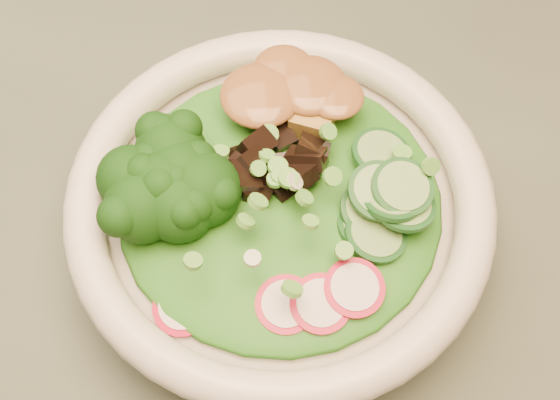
{
  "coord_description": "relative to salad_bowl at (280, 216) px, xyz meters",
  "views": [
    {
      "loc": [
        0.13,
        -0.14,
        1.16
      ],
      "look_at": [
        0.14,
        0.06,
        0.8
      ],
      "focal_mm": 50.0,
      "sensor_mm": 36.0,
      "label": 1
    }
  ],
  "objects": [
    {
      "name": "salad_bowl",
      "position": [
        0.0,
        0.0,
        0.0
      ],
      "size": [
        0.23,
        0.23,
        0.06
      ],
      "rotation": [
        0.0,
        0.0,
        -0.16
      ],
      "color": "silver",
      "rests_on": "dining_table"
    },
    {
      "name": "lettuce_bed",
      "position": [
        -0.0,
        -0.0,
        0.02
      ],
      "size": [
        0.17,
        0.17,
        0.02
      ],
      "primitive_type": "ellipsoid",
      "color": "#1B6715",
      "rests_on": "salad_bowl"
    },
    {
      "name": "broccoli_florets",
      "position": [
        -0.05,
        0.0,
        0.03
      ],
      "size": [
        0.08,
        0.07,
        0.04
      ],
      "primitive_type": null,
      "rotation": [
        0.0,
        0.0,
        -0.16
      ],
      "color": "black",
      "rests_on": "salad_bowl"
    },
    {
      "name": "radish_slices",
      "position": [
        -0.0,
        -0.06,
        0.02
      ],
      "size": [
        0.1,
        0.05,
        0.02
      ],
      "primitive_type": null,
      "rotation": [
        0.0,
        0.0,
        -0.16
      ],
      "color": "#AE0D2C",
      "rests_on": "salad_bowl"
    },
    {
      "name": "cucumber_slices",
      "position": [
        0.06,
        -0.0,
        0.03
      ],
      "size": [
        0.07,
        0.07,
        0.03
      ],
      "primitive_type": null,
      "rotation": [
        0.0,
        0.0,
        -0.16
      ],
      "color": "#81B665",
      "rests_on": "salad_bowl"
    },
    {
      "name": "mushroom_heap",
      "position": [
        0.0,
        0.01,
        0.03
      ],
      "size": [
        0.07,
        0.07,
        0.03
      ],
      "primitive_type": null,
      "rotation": [
        0.0,
        0.0,
        -0.16
      ],
      "color": "black",
      "rests_on": "salad_bowl"
    },
    {
      "name": "tofu_cubes",
      "position": [
        0.0,
        0.05,
        0.03
      ],
      "size": [
        0.08,
        0.06,
        0.03
      ],
      "primitive_type": null,
      "rotation": [
        0.0,
        0.0,
        -0.16
      ],
      "color": "#AA8038",
      "rests_on": "salad_bowl"
    },
    {
      "name": "peanut_sauce",
      "position": [
        0.0,
        0.05,
        0.04
      ],
      "size": [
        0.06,
        0.05,
        0.01
      ],
      "primitive_type": "ellipsoid",
      "color": "brown",
      "rests_on": "tofu_cubes"
    },
    {
      "name": "scallion_garnish",
      "position": [
        -0.0,
        -0.0,
        0.04
      ],
      "size": [
        0.16,
        0.16,
        0.02
      ],
      "primitive_type": null,
      "color": "#5CAB3C",
      "rests_on": "salad_bowl"
    }
  ]
}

